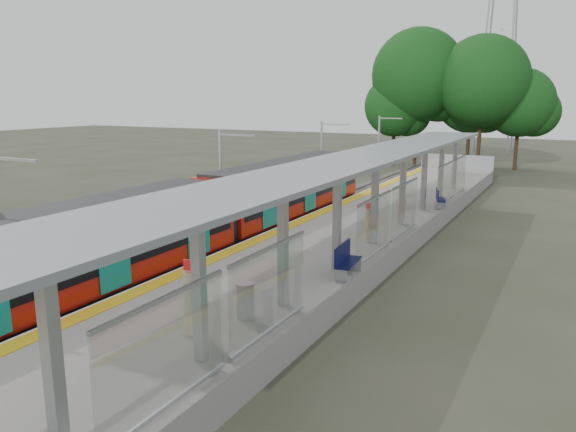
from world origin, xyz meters
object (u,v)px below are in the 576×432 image
at_px(bench_mid, 346,259).
at_px(info_pillar_far, 369,225).
at_px(train, 211,214).
at_px(bench_far, 439,198).
at_px(litter_bin, 245,301).
at_px(info_pillar_near, 192,302).

relative_size(bench_mid, info_pillar_far, 1.03).
bearing_deg(train, bench_far, 58.29).
bearing_deg(bench_far, litter_bin, -110.32).
xyz_separation_m(train, bench_mid, (7.10, -2.20, -0.46)).
relative_size(bench_mid, info_pillar_near, 0.86).
relative_size(train, litter_bin, 27.26).
distance_m(train, bench_far, 13.54).
height_order(info_pillar_near, litter_bin, info_pillar_near).
bearing_deg(info_pillar_near, train, 105.77).
xyz_separation_m(train, bench_far, (7.11, 11.51, -0.52)).
bearing_deg(info_pillar_near, bench_mid, 57.81).
distance_m(bench_mid, info_pillar_near, 6.46).
xyz_separation_m(bench_mid, info_pillar_far, (-0.90, 4.86, 0.11)).
height_order(bench_far, info_pillar_near, info_pillar_near).
bearing_deg(bench_mid, info_pillar_near, -110.60).
bearing_deg(bench_far, info_pillar_near, -112.01).
bearing_deg(info_pillar_near, info_pillar_far, 68.97).
distance_m(bench_far, info_pillar_far, 8.90).
xyz_separation_m(info_pillar_far, litter_bin, (-0.14, -9.62, -0.20)).
bearing_deg(bench_mid, info_pillar_far, 95.20).
bearing_deg(info_pillar_far, train, -170.02).
bearing_deg(info_pillar_far, info_pillar_near, -107.43).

